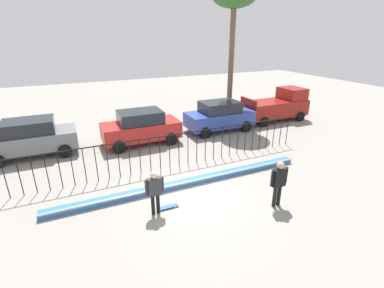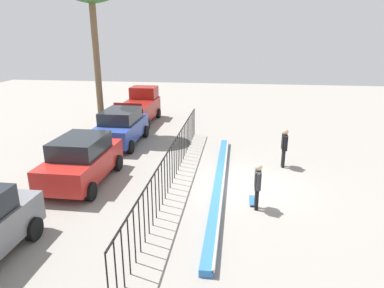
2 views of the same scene
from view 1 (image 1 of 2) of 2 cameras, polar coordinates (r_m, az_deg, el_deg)
name	(u,v)px [view 1 (image 1 of 2)]	position (r m, az deg, el deg)	size (l,w,h in m)	color
ground_plane	(196,197)	(11.05, 0.75, -10.69)	(60.00, 60.00, 0.00)	gray
bowl_coping_ledge	(186,183)	(11.76, -1.28, -7.87)	(11.00, 0.41, 0.27)	#2D6BB7
perimeter_fence	(169,147)	(12.96, -4.62, -0.66)	(14.04, 0.04, 1.61)	black
skateboarder	(155,189)	(9.71, -7.60, -9.03)	(0.67, 0.25, 1.65)	black
skateboard	(168,207)	(10.42, -4.99, -12.62)	(0.80, 0.20, 0.07)	#26598C
camera_operator	(279,180)	(10.46, 17.24, -7.01)	(0.72, 0.27, 1.78)	black
parked_car_gray	(31,138)	(16.38, -29.93, 1.13)	(4.30, 2.12, 1.90)	slate
parked_car_red	(141,127)	(16.08, -10.35, 3.42)	(4.30, 2.12, 1.90)	#B2231E
parked_car_blue	(220,116)	(18.07, 5.62, 5.70)	(4.30, 2.12, 1.90)	#2D479E
pickup_truck	(277,106)	(21.17, 16.96, 7.42)	(4.70, 2.12, 2.24)	maroon
palm_tree_tall	(234,0)	(19.97, 8.57, 26.98)	(2.89, 2.89, 8.92)	brown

